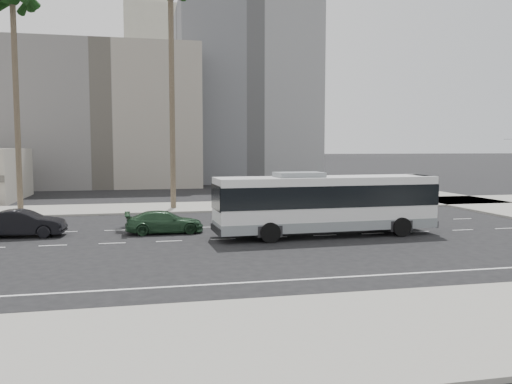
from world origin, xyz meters
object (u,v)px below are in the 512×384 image
object	(u,v)px
car_a	(164,222)
palm_mid	(13,3)
car_b	(22,223)
city_bus	(326,202)

from	to	relation	value
car_a	palm_mid	xyz separation A→B (m)	(-10.54, 11.81, 15.27)
car_b	palm_mid	xyz separation A→B (m)	(-2.51, 11.39, 15.17)
car_b	car_a	bearing A→B (deg)	-89.13
palm_mid	car_b	bearing A→B (deg)	-77.55
car_a	car_b	bearing A→B (deg)	85.66
car_a	city_bus	bearing A→B (deg)	-108.98
city_bus	car_b	size ratio (longest dim) A/B	2.77
car_b	palm_mid	bearing A→B (deg)	16.34
city_bus	car_b	distance (m)	17.52
city_bus	car_b	world-z (taller)	city_bus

